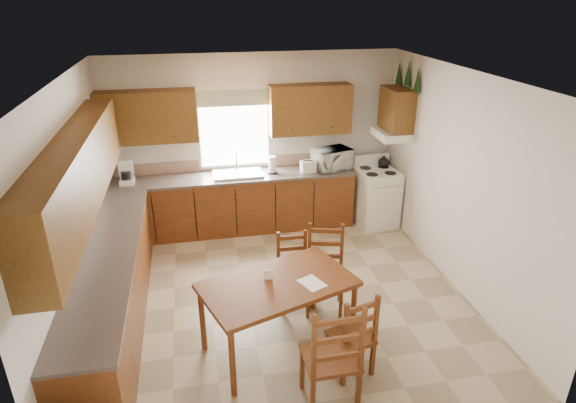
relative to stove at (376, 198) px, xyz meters
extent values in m
plane|color=tan|center=(-1.88, -1.70, -0.45)|extent=(4.50, 4.50, 0.00)
plane|color=brown|center=(-1.88, -1.70, 2.25)|extent=(4.50, 4.50, 0.00)
plane|color=silver|center=(-4.13, -1.70, 0.90)|extent=(4.50, 4.50, 0.00)
plane|color=silver|center=(0.37, -1.70, 0.90)|extent=(4.50, 4.50, 0.00)
plane|color=silver|center=(-1.88, 0.55, 0.90)|extent=(4.50, 4.50, 0.00)
plane|color=silver|center=(-1.88, -3.95, 0.90)|extent=(4.50, 4.50, 0.00)
cube|color=brown|center=(-2.25, 0.25, -0.01)|extent=(3.75, 0.60, 0.88)
cube|color=brown|center=(-3.83, -1.85, -0.01)|extent=(0.60, 3.60, 0.88)
cube|color=#50433C|center=(-2.25, 0.25, 0.45)|extent=(3.75, 0.63, 0.04)
cube|color=#50433C|center=(-3.83, -1.85, 0.45)|extent=(0.63, 3.60, 0.04)
cube|color=#936E58|center=(-2.25, 0.54, 0.56)|extent=(3.75, 0.01, 0.18)
cube|color=brown|center=(-3.43, 0.39, 1.40)|extent=(1.41, 0.33, 0.75)
cube|color=brown|center=(-1.02, 0.39, 1.40)|extent=(1.25, 0.33, 0.75)
cube|color=brown|center=(-3.96, -1.85, 1.40)|extent=(0.33, 3.60, 0.75)
cube|color=brown|center=(0.20, -0.05, 1.45)|extent=(0.33, 0.62, 0.62)
cube|color=silver|center=(0.15, -0.05, 1.07)|extent=(0.44, 0.62, 0.12)
cube|color=silver|center=(-2.18, 0.52, 1.10)|extent=(1.13, 0.02, 1.18)
cube|color=white|center=(-2.18, 0.52, 1.10)|extent=(1.05, 0.01, 1.10)
cube|color=#4C653C|center=(-2.18, 0.49, 1.60)|extent=(1.19, 0.01, 0.24)
cube|color=silver|center=(-2.18, 0.25, 0.49)|extent=(0.75, 0.45, 0.04)
cone|color=#173E15|center=(0.33, -0.37, 1.93)|extent=(0.22, 0.22, 0.36)
cone|color=#173E15|center=(0.33, -0.05, 1.97)|extent=(0.22, 0.22, 0.36)
cone|color=#173E15|center=(0.33, 0.27, 1.93)|extent=(0.22, 0.22, 0.36)
cube|color=silver|center=(0.00, 0.00, 0.00)|extent=(0.66, 0.68, 0.90)
cube|color=silver|center=(-3.81, 0.23, 0.64)|extent=(0.23, 0.27, 0.34)
cylinder|color=white|center=(-1.64, 0.24, 0.60)|extent=(0.12, 0.12, 0.27)
cube|color=silver|center=(-1.09, 0.16, 0.56)|extent=(0.24, 0.17, 0.18)
imported|color=silver|center=(-0.68, 0.25, 0.63)|extent=(0.62, 0.53, 0.32)
cube|color=brown|center=(-2.09, -2.62, -0.04)|extent=(1.72, 1.32, 0.81)
cube|color=brown|center=(-1.76, -3.44, 0.12)|extent=(0.48, 0.46, 1.14)
cube|color=brown|center=(-1.45, -3.10, 0.02)|extent=(0.47, 0.45, 0.94)
cube|color=brown|center=(-1.77, -1.91, 0.01)|extent=(0.40, 0.38, 0.92)
cube|color=brown|center=(-1.43, -2.07, 0.07)|extent=(0.53, 0.52, 1.05)
cube|color=white|center=(-1.75, -2.70, 0.36)|extent=(0.29, 0.33, 0.00)
cube|color=white|center=(-2.17, -2.54, 0.42)|extent=(0.08, 0.02, 0.11)
camera|label=1|loc=(-2.82, -6.68, 3.09)|focal=30.00mm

